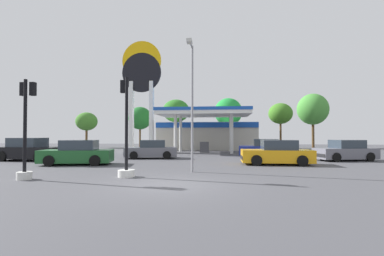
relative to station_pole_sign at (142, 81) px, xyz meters
The scene contains 18 objects.
ground_plane 21.47m from the station_pole_sign, 71.04° to the right, with size 90.00×90.00×0.00m, color #47474C.
gas_station 10.15m from the station_pole_sign, 38.33° to the left, with size 11.88×12.25×4.47m.
station_pole_sign is the anchor object (origin of this frame).
car_0 14.35m from the station_pole_sign, 91.91° to the right, with size 4.52×2.56×1.52m.
car_1 20.27m from the station_pole_sign, 24.77° to the right, with size 4.44×2.70×1.48m.
car_2 10.62m from the station_pole_sign, 68.43° to the right, with size 4.28×2.50×1.44m.
car_3 17.77m from the station_pole_sign, 43.36° to the right, with size 4.30×2.00×1.53m.
car_4 13.44m from the station_pole_sign, 116.88° to the right, with size 4.63×2.22×1.63m.
car_5 14.70m from the station_pole_sign, 21.93° to the right, with size 4.27×2.14×1.49m.
traffic_signal_0 19.29m from the station_pole_sign, 88.82° to the right, with size 0.65×0.66×4.19m.
traffic_signal_1 18.87m from the station_pole_sign, 75.95° to the right, with size 0.73×0.73×4.42m.
tree_0 14.80m from the station_pole_sign, 138.90° to the left, with size 3.03×3.03×5.03m.
tree_1 12.81m from the station_pole_sign, 107.15° to the left, with size 3.43×3.43×5.97m.
tree_2 10.04m from the station_pole_sign, 77.25° to the left, with size 3.71×3.71×6.71m.
tree_3 14.21m from the station_pole_sign, 48.01° to the left, with size 3.86×3.86×6.91m.
tree_4 19.60m from the station_pole_sign, 32.26° to the left, with size 3.22×3.22×6.13m.
tree_5 24.23m from the station_pole_sign, 29.17° to the left, with size 4.23×4.23×7.55m.
corner_streetlamp 17.47m from the station_pole_sign, 65.57° to the right, with size 0.24×1.48×6.34m.
Camera 1 is at (2.06, -10.53, 1.88)m, focal length 26.77 mm.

